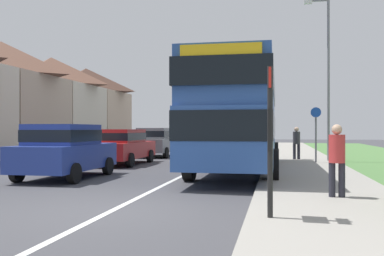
{
  "coord_description": "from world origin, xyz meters",
  "views": [
    {
      "loc": [
        3.11,
        -8.0,
        1.57
      ],
      "look_at": [
        0.71,
        4.33,
        1.6
      ],
      "focal_mm": 40.85,
      "sensor_mm": 36.0,
      "label": 1
    }
  ],
  "objects_px": {
    "cycle_route_sign": "(316,132)",
    "street_lamp_mid": "(326,69)",
    "parked_car_red": "(121,145)",
    "pedestrian_walking_away": "(297,141)",
    "double_decker_bus": "(239,113)",
    "bus_stop_sign": "(270,131)",
    "parked_car_grey": "(156,141)",
    "pedestrian_at_stop": "(337,157)",
    "parked_car_blue": "(65,149)"
  },
  "relations": [
    {
      "from": "cycle_route_sign",
      "to": "street_lamp_mid",
      "type": "xyz_separation_m",
      "value": [
        0.55,
        1.12,
        2.9
      ]
    },
    {
      "from": "pedestrian_at_stop",
      "to": "street_lamp_mid",
      "type": "xyz_separation_m",
      "value": [
        0.96,
        11.09,
        3.35
      ]
    },
    {
      "from": "bus_stop_sign",
      "to": "street_lamp_mid",
      "type": "height_order",
      "value": "street_lamp_mid"
    },
    {
      "from": "parked_car_red",
      "to": "cycle_route_sign",
      "type": "height_order",
      "value": "cycle_route_sign"
    },
    {
      "from": "parked_car_red",
      "to": "pedestrian_at_stop",
      "type": "relative_size",
      "value": 2.74
    },
    {
      "from": "double_decker_bus",
      "to": "cycle_route_sign",
      "type": "height_order",
      "value": "double_decker_bus"
    },
    {
      "from": "pedestrian_at_stop",
      "to": "bus_stop_sign",
      "type": "relative_size",
      "value": 0.64
    },
    {
      "from": "double_decker_bus",
      "to": "parked_car_blue",
      "type": "height_order",
      "value": "double_decker_bus"
    },
    {
      "from": "parked_car_blue",
      "to": "parked_car_grey",
      "type": "distance_m",
      "value": 11.02
    },
    {
      "from": "parked_car_blue",
      "to": "pedestrian_at_stop",
      "type": "xyz_separation_m",
      "value": [
        7.86,
        -3.08,
        0.04
      ]
    },
    {
      "from": "double_decker_bus",
      "to": "bus_stop_sign",
      "type": "height_order",
      "value": "double_decker_bus"
    },
    {
      "from": "parked_car_blue",
      "to": "bus_stop_sign",
      "type": "relative_size",
      "value": 1.57
    },
    {
      "from": "parked_car_grey",
      "to": "street_lamp_mid",
      "type": "relative_size",
      "value": 0.52
    },
    {
      "from": "pedestrian_at_stop",
      "to": "street_lamp_mid",
      "type": "bearing_deg",
      "value": 85.05
    },
    {
      "from": "parked_car_red",
      "to": "pedestrian_walking_away",
      "type": "distance_m",
      "value": 8.35
    },
    {
      "from": "pedestrian_walking_away",
      "to": "cycle_route_sign",
      "type": "relative_size",
      "value": 0.66
    },
    {
      "from": "street_lamp_mid",
      "to": "cycle_route_sign",
      "type": "bearing_deg",
      "value": -116.2
    },
    {
      "from": "parked_car_grey",
      "to": "street_lamp_mid",
      "type": "height_order",
      "value": "street_lamp_mid"
    },
    {
      "from": "parked_car_red",
      "to": "parked_car_grey",
      "type": "xyz_separation_m",
      "value": [
        0.06,
        5.51,
        0.03
      ]
    },
    {
      "from": "parked_car_red",
      "to": "street_lamp_mid",
      "type": "distance_m",
      "value": 9.96
    },
    {
      "from": "pedestrian_walking_away",
      "to": "street_lamp_mid",
      "type": "bearing_deg",
      "value": -28.59
    },
    {
      "from": "street_lamp_mid",
      "to": "parked_car_blue",
      "type": "bearing_deg",
      "value": -137.72
    },
    {
      "from": "parked_car_blue",
      "to": "pedestrian_at_stop",
      "type": "height_order",
      "value": "parked_car_blue"
    },
    {
      "from": "parked_car_red",
      "to": "pedestrian_walking_away",
      "type": "xyz_separation_m",
      "value": [
        7.71,
        3.22,
        0.11
      ]
    },
    {
      "from": "pedestrian_walking_away",
      "to": "cycle_route_sign",
      "type": "height_order",
      "value": "cycle_route_sign"
    },
    {
      "from": "parked_car_blue",
      "to": "pedestrian_walking_away",
      "type": "distance_m",
      "value": 11.52
    },
    {
      "from": "parked_car_grey",
      "to": "cycle_route_sign",
      "type": "relative_size",
      "value": 1.55
    },
    {
      "from": "parked_car_blue",
      "to": "pedestrian_walking_away",
      "type": "xyz_separation_m",
      "value": [
        7.52,
        8.72,
        0.04
      ]
    },
    {
      "from": "parked_car_grey",
      "to": "parked_car_blue",
      "type": "bearing_deg",
      "value": -89.36
    },
    {
      "from": "cycle_route_sign",
      "to": "parked_car_red",
      "type": "bearing_deg",
      "value": -170.64
    },
    {
      "from": "double_decker_bus",
      "to": "cycle_route_sign",
      "type": "bearing_deg",
      "value": 51.77
    },
    {
      "from": "parked_car_red",
      "to": "bus_stop_sign",
      "type": "xyz_separation_m",
      "value": [
        6.67,
        -11.03,
        0.67
      ]
    },
    {
      "from": "pedestrian_walking_away",
      "to": "parked_car_grey",
      "type": "bearing_deg",
      "value": 163.32
    },
    {
      "from": "cycle_route_sign",
      "to": "bus_stop_sign",
      "type": "bearing_deg",
      "value": -98.13
    },
    {
      "from": "parked_car_red",
      "to": "street_lamp_mid",
      "type": "height_order",
      "value": "street_lamp_mid"
    },
    {
      "from": "double_decker_bus",
      "to": "street_lamp_mid",
      "type": "bearing_deg",
      "value": 54.21
    },
    {
      "from": "double_decker_bus",
      "to": "parked_car_blue",
      "type": "relative_size",
      "value": 2.67
    },
    {
      "from": "double_decker_bus",
      "to": "parked_car_grey",
      "type": "distance_m",
      "value": 9.67
    },
    {
      "from": "parked_car_blue",
      "to": "parked_car_grey",
      "type": "height_order",
      "value": "parked_car_blue"
    },
    {
      "from": "parked_car_blue",
      "to": "parked_car_grey",
      "type": "relative_size",
      "value": 1.04
    },
    {
      "from": "double_decker_bus",
      "to": "parked_car_grey",
      "type": "xyz_separation_m",
      "value": [
        -5.38,
        7.94,
        -1.25
      ]
    },
    {
      "from": "cycle_route_sign",
      "to": "street_lamp_mid",
      "type": "relative_size",
      "value": 0.33
    },
    {
      "from": "parked_car_grey",
      "to": "bus_stop_sign",
      "type": "xyz_separation_m",
      "value": [
        6.62,
        -16.54,
        0.64
      ]
    },
    {
      "from": "bus_stop_sign",
      "to": "pedestrian_at_stop",
      "type": "bearing_deg",
      "value": 60.87
    },
    {
      "from": "pedestrian_at_stop",
      "to": "cycle_route_sign",
      "type": "bearing_deg",
      "value": 87.65
    },
    {
      "from": "pedestrian_walking_away",
      "to": "pedestrian_at_stop",
      "type": "bearing_deg",
      "value": -88.38
    },
    {
      "from": "bus_stop_sign",
      "to": "cycle_route_sign",
      "type": "bearing_deg",
      "value": 81.87
    },
    {
      "from": "pedestrian_walking_away",
      "to": "double_decker_bus",
      "type": "bearing_deg",
      "value": -111.87
    },
    {
      "from": "cycle_route_sign",
      "to": "pedestrian_at_stop",
      "type": "bearing_deg",
      "value": -92.35
    },
    {
      "from": "parked_car_grey",
      "to": "pedestrian_walking_away",
      "type": "xyz_separation_m",
      "value": [
        7.65,
        -2.29,
        0.08
      ]
    }
  ]
}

